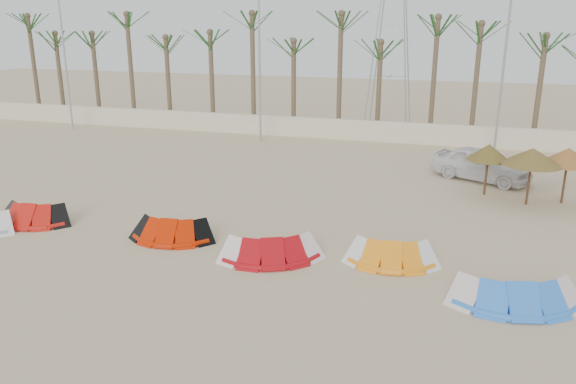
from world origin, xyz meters
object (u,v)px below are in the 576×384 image
(kite_red_mid, at_px, (175,227))
(kite_blue, at_px, (516,287))
(kite_orange, at_px, (393,250))
(parasol_right, at_px, (568,156))
(parasol_mid, at_px, (532,157))
(car, at_px, (482,164))
(kite_red_right, at_px, (274,245))
(kite_red_left, at_px, (37,212))
(parasol_left, at_px, (489,152))

(kite_red_mid, distance_m, kite_blue, 11.26)
(kite_orange, xyz_separation_m, parasol_right, (6.16, 8.06, 1.61))
(kite_red_mid, relative_size, kite_blue, 0.83)
(parasol_mid, distance_m, parasol_right, 1.57)
(parasol_right, bearing_deg, car, 139.67)
(kite_red_mid, height_order, kite_red_right, same)
(kite_red_left, height_order, parasol_mid, parasol_mid)
(kite_blue, relative_size, parasol_right, 1.58)
(kite_red_right, bearing_deg, kite_orange, 10.84)
(kite_red_mid, distance_m, parasol_right, 16.11)
(parasol_right, bearing_deg, kite_blue, -105.05)
(parasol_left, xyz_separation_m, car, (-0.10, 2.42, -1.14))
(parasol_left, bearing_deg, parasol_right, -5.23)
(kite_red_left, xyz_separation_m, kite_blue, (16.96, -1.51, 0.00))
(car, bearing_deg, parasol_left, -151.74)
(kite_blue, height_order, parasol_right, parasol_right)
(parasol_left, bearing_deg, kite_red_left, -152.69)
(kite_red_mid, relative_size, parasol_mid, 1.28)
(kite_red_right, xyz_separation_m, kite_blue, (7.28, -0.96, 0.00))
(kite_red_left, height_order, parasol_left, parasol_left)
(kite_red_right, distance_m, parasol_right, 13.33)
(kite_blue, bearing_deg, kite_orange, 154.61)
(kite_orange, bearing_deg, car, 74.58)
(car, bearing_deg, parasol_right, -104.52)
(kite_red_right, distance_m, car, 13.31)
(parasol_mid, xyz_separation_m, parasol_right, (1.45, 0.62, -0.04))
(parasol_mid, bearing_deg, kite_red_mid, -148.39)
(kite_red_mid, bearing_deg, kite_red_left, -179.70)
(kite_red_mid, relative_size, kite_red_right, 0.84)
(parasol_mid, bearing_deg, parasol_right, 23.14)
(kite_red_right, height_order, car, car)
(kite_red_left, relative_size, car, 0.66)
(kite_blue, distance_m, parasol_mid, 9.34)
(parasol_left, height_order, car, parasol_left)
(kite_red_left, relative_size, kite_red_right, 0.83)
(parasol_left, xyz_separation_m, parasol_right, (3.08, -0.28, 0.10))
(parasol_mid, bearing_deg, kite_red_right, -135.99)
(parasol_left, bearing_deg, parasol_mid, -28.82)
(kite_red_left, distance_m, kite_red_right, 9.70)
(parasol_mid, relative_size, parasol_right, 1.02)
(parasol_mid, distance_m, car, 3.96)
(kite_red_mid, xyz_separation_m, kite_orange, (7.61, 0.14, -0.00))
(kite_red_left, relative_size, kite_red_mid, 0.98)
(parasol_left, height_order, parasol_right, parasol_right)
(kite_red_left, relative_size, kite_orange, 1.00)
(kite_red_left, xyz_separation_m, kite_red_mid, (5.81, 0.03, 0.00))
(kite_red_right, relative_size, kite_blue, 0.98)
(kite_red_mid, xyz_separation_m, parasol_right, (13.77, 8.21, 1.61))
(kite_red_right, bearing_deg, kite_red_mid, 171.59)
(kite_red_right, height_order, parasol_right, parasol_right)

